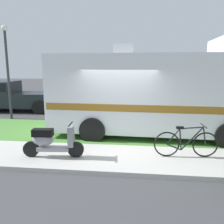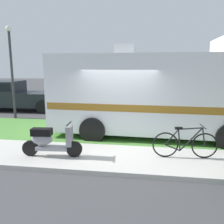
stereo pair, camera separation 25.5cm
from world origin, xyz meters
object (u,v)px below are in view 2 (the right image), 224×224
Objects in this scene: motorhome_rv at (159,92)px; scooter at (49,140)px; pickup_truck_near at (16,95)px; pickup_truck_far at (141,90)px; street_lamp_post at (11,64)px; bicycle at (185,144)px.

scooter is at bearing -138.28° from motorhome_rv.
pickup_truck_far reaches higher than pickup_truck_near.
street_lamp_post reaches higher than pickup_truck_far.
motorhome_rv reaches higher than bicycle.
motorhome_rv reaches higher than pickup_truck_near.
pickup_truck_near is at bearing -152.60° from pickup_truck_far.
pickup_truck_near is 8.22m from pickup_truck_far.
motorhome_rv is 1.70× the size of street_lamp_post.
street_lamp_post is (-7.04, 2.28, 1.04)m from motorhome_rv.
motorhome_rv is 4.50× the size of scooter.
pickup_truck_far is at bearing 98.29° from bicycle.
bicycle is 9.22m from street_lamp_post.
pickup_truck_near is 1.15× the size of street_lamp_post.
pickup_truck_far is at bearing 27.40° from pickup_truck_near.
street_lamp_post is (-6.17, -5.90, 1.76)m from pickup_truck_far.
bicycle is 0.31× the size of pickup_truck_far.
pickup_truck_far is 1.29× the size of street_lamp_post.
street_lamp_post is at bearing 162.04° from motorhome_rv.
bicycle is at bearing 6.70° from scooter.
scooter is 0.38× the size of street_lamp_post.
street_lamp_post is (-3.97, 5.02, 2.14)m from scooter.
pickup_truck_near is 2.99m from street_lamp_post.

